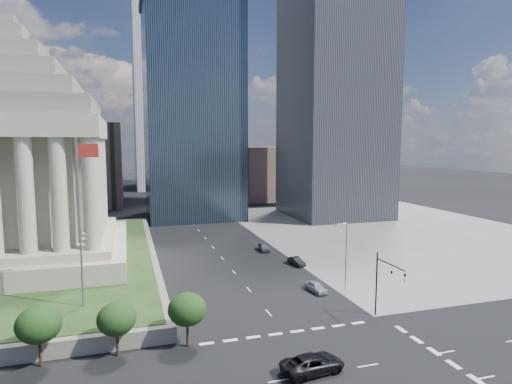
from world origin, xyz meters
name	(u,v)px	position (x,y,z in m)	size (l,w,h in m)	color
ground	(185,214)	(0.00, 100.00, 0.00)	(500.00, 500.00, 0.00)	black
sidewalk_ne	(394,230)	(46.00, 60.00, 0.01)	(68.00, 90.00, 0.03)	slate
war_memorial	(11,142)	(-34.00, 48.00, 21.40)	(34.00, 34.00, 39.00)	#ACA490
flagpole	(81,213)	(-21.83, 24.00, 13.11)	(2.52, 0.24, 20.00)	slate
midrise_glass	(192,113)	(2.00, 95.00, 30.00)	(26.00, 26.00, 60.00)	black
highrise_ne	(336,43)	(42.00, 85.00, 50.00)	(26.00, 28.00, 100.00)	black
building_filler_ne	(256,173)	(32.00, 130.00, 10.00)	(20.00, 30.00, 20.00)	brown
building_filler_nw	(86,165)	(-30.00, 130.00, 14.00)	(24.00, 30.00, 28.00)	brown
traffic_signal_ne	(385,278)	(12.50, 13.70, 5.25)	(0.30, 5.74, 8.00)	black
street_lamp_north	(345,252)	(13.33, 25.00, 5.66)	(2.13, 0.22, 10.00)	slate
pickup_truck	(313,364)	(-0.59, 5.42, 0.85)	(2.83, 6.14, 1.71)	black
parked_sedan_near	(316,287)	(9.00, 25.27, 0.73)	(4.29, 1.72, 1.46)	#9DA0A5
parked_sedan_mid	(296,261)	(11.50, 38.86, 0.67)	(4.09, 1.43, 1.35)	black
parked_sedan_far	(264,247)	(9.14, 50.00, 0.76)	(1.80, 4.47, 1.52)	slate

